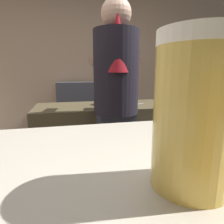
# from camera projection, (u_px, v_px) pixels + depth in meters

# --- Properties ---
(wall_back) EXTENTS (5.20, 0.10, 2.70)m
(wall_back) POSITION_uv_depth(u_px,v_px,m) (88.00, 65.00, 3.30)
(wall_back) COLOR #8F765D
(wall_back) RESTS_ON ground
(prep_counter) EXTENTS (2.10, 0.60, 0.89)m
(prep_counter) POSITION_uv_depth(u_px,v_px,m) (138.00, 144.00, 2.13)
(prep_counter) COLOR #483F29
(prep_counter) RESTS_ON ground
(back_shelf) EXTENTS (0.92, 0.36, 1.07)m
(back_shelf) POSITION_uv_depth(u_px,v_px,m) (87.00, 115.00, 3.18)
(back_shelf) COLOR #37383F
(back_shelf) RESTS_ON ground
(bartender) EXTENTS (0.47, 0.54, 1.73)m
(bartender) POSITION_uv_depth(u_px,v_px,m) (116.00, 100.00, 1.50)
(bartender) COLOR #30313E
(bartender) RESTS_ON ground
(knife_block) EXTENTS (0.10, 0.08, 0.28)m
(knife_block) POSITION_uv_depth(u_px,v_px,m) (185.00, 93.00, 2.06)
(knife_block) COLOR brown
(knife_block) RESTS_ON prep_counter
(mixing_bowl) EXTENTS (0.19, 0.19, 0.05)m
(mixing_bowl) POSITION_uv_depth(u_px,v_px,m) (104.00, 102.00, 1.99)
(mixing_bowl) COLOR silver
(mixing_bowl) RESTS_ON prep_counter
(chefs_knife) EXTENTS (0.24, 0.04, 0.01)m
(chefs_knife) POSITION_uv_depth(u_px,v_px,m) (132.00, 104.00, 1.97)
(chefs_knife) COLOR silver
(chefs_knife) RESTS_ON prep_counter
(pint_glass_near) EXTENTS (0.08, 0.08, 0.15)m
(pint_glass_near) POSITION_uv_depth(u_px,v_px,m) (194.00, 113.00, 0.18)
(pint_glass_near) COLOR #D1B452
(pint_glass_near) RESTS_ON bar_counter
(bottle_vinegar) EXTENTS (0.05, 0.05, 0.24)m
(bottle_vinegar) POSITION_uv_depth(u_px,v_px,m) (105.00, 76.00, 3.12)
(bottle_vinegar) COLOR black
(bottle_vinegar) RESTS_ON back_shelf
(bottle_olive_oil) EXTENTS (0.07, 0.07, 0.23)m
(bottle_olive_oil) POSITION_uv_depth(u_px,v_px,m) (98.00, 76.00, 3.01)
(bottle_olive_oil) COLOR #CED375
(bottle_olive_oil) RESTS_ON back_shelf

